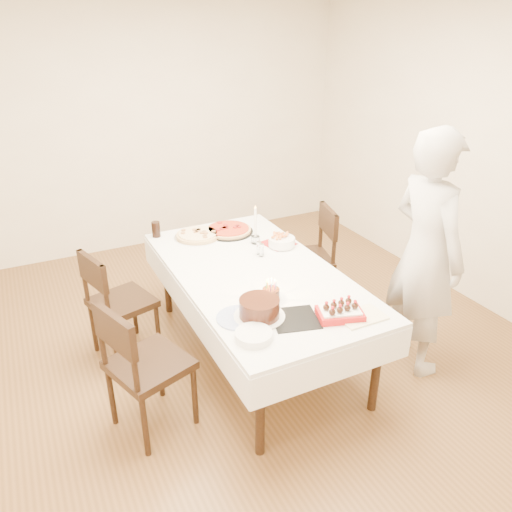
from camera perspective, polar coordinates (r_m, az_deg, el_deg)
name	(u,v)px	position (r m, az deg, el deg)	size (l,w,h in m)	color
floor	(253,347)	(4.23, -0.30, -10.36)	(5.00, 5.00, 0.00)	brown
wall_back	(155,129)	(5.88, -11.47, 14.03)	(4.50, 0.04, 2.70)	#F0E5CA
wall_right	(478,157)	(4.98, 23.99, 10.29)	(0.04, 5.00, 2.70)	#F0E5CA
dining_table	(256,314)	(3.96, 0.00, -6.61)	(1.14, 2.14, 0.75)	white
chair_right_savory	(305,259)	(4.59, 5.58, -0.33)	(0.50, 0.50, 0.97)	black
chair_left_savory	(122,302)	(4.07, -15.06, -5.14)	(0.48, 0.48, 0.93)	black
chair_left_dessert	(150,365)	(3.33, -12.07, -12.05)	(0.50, 0.50, 0.97)	black
person	(425,254)	(3.82, 18.79, 0.17)	(0.68, 0.45, 1.86)	beige
pizza_white	(198,235)	(4.37, -6.66, 2.39)	(0.41, 0.41, 0.04)	beige
pizza_pepperoni	(229,230)	(4.46, -3.15, 2.99)	(0.44, 0.44, 0.04)	red
red_placemat	(278,243)	(4.24, 2.56, 1.45)	(0.24, 0.24, 0.01)	#B21E1E
pasta_bowl	(282,242)	(4.17, 2.94, 1.65)	(0.22, 0.22, 0.07)	white
taper_candle	(255,224)	(4.17, -0.07, 3.63)	(0.07, 0.07, 0.34)	white
shaker_pair	(261,250)	(3.98, 0.63, 0.67)	(0.09, 0.09, 0.11)	white
cola_glass	(156,229)	(4.43, -11.36, 3.01)	(0.07, 0.07, 0.14)	black
layer_cake	(259,308)	(3.18, 0.39, -6.02)	(0.33, 0.33, 0.13)	#35170D
cake_board	(295,319)	(3.21, 4.45, -7.20)	(0.29, 0.29, 0.01)	black
birthday_cake	(271,289)	(3.38, 1.73, -3.80)	(0.12, 0.12, 0.13)	#391E0F
strawberry_box	(340,312)	(3.24, 9.58, -6.39)	(0.29, 0.19, 0.07)	#A51212
box_lid	(361,317)	(3.29, 11.94, -6.87)	(0.30, 0.20, 0.02)	beige
plate_stack	(254,335)	(3.01, -0.28, -9.06)	(0.23, 0.23, 0.05)	white
china_plate	(239,318)	(3.21, -1.91, -7.05)	(0.30, 0.30, 0.01)	white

